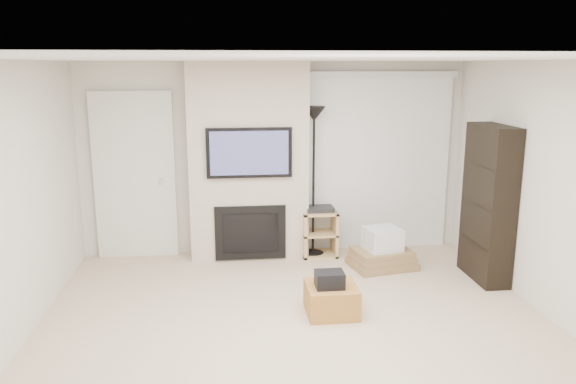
{
  "coord_description": "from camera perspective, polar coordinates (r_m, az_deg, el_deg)",
  "views": [
    {
      "loc": [
        -0.65,
        -4.5,
        2.46
      ],
      "look_at": [
        0.0,
        1.2,
        1.15
      ],
      "focal_mm": 35.0,
      "sensor_mm": 36.0,
      "label": 1
    }
  ],
  "objects": [
    {
      "name": "floor",
      "position": [
        5.17,
        1.57,
        -15.55
      ],
      "size": [
        5.0,
        5.5,
        0.0
      ],
      "primitive_type": "cube",
      "color": "beige",
      "rests_on": "ground"
    },
    {
      "name": "ceiling",
      "position": [
        4.55,
        1.77,
        13.36
      ],
      "size": [
        5.0,
        5.5,
        0.0
      ],
      "primitive_type": "cube",
      "color": "white",
      "rests_on": "wall_back"
    },
    {
      "name": "wall_back",
      "position": [
        7.38,
        -1.38,
        3.42
      ],
      "size": [
        5.0,
        0.0,
        2.5
      ],
      "primitive_type": "cube",
      "rotation": [
        1.57,
        0.0,
        0.0
      ],
      "color": "silver",
      "rests_on": "ground"
    },
    {
      "name": "hvac_vent",
      "position": [
        5.41,
        4.83,
        13.21
      ],
      "size": [
        0.35,
        0.18,
        0.01
      ],
      "primitive_type": "cube",
      "color": "silver",
      "rests_on": "ceiling"
    },
    {
      "name": "ottoman",
      "position": [
        5.76,
        4.43,
        -10.81
      ],
      "size": [
        0.5,
        0.5,
        0.3
      ],
      "primitive_type": "cube",
      "rotation": [
        0.0,
        0.0,
        0.0
      ],
      "color": "#A56F30",
      "rests_on": "floor"
    },
    {
      "name": "black_bag",
      "position": [
        5.63,
        4.25,
        -8.85
      ],
      "size": [
        0.28,
        0.22,
        0.16
      ],
      "primitive_type": "cube",
      "rotation": [
        0.0,
        0.0,
        0.0
      ],
      "color": "black",
      "rests_on": "ottoman"
    },
    {
      "name": "fireplace_wall",
      "position": [
        7.15,
        -4.02,
        2.97
      ],
      "size": [
        1.5,
        0.47,
        2.5
      ],
      "color": "beige",
      "rests_on": "floor"
    },
    {
      "name": "entry_door",
      "position": [
        7.44,
        -15.29,
        1.51
      ],
      "size": [
        1.02,
        0.11,
        2.14
      ],
      "color": "silver",
      "rests_on": "floor"
    },
    {
      "name": "vertical_blinds",
      "position": [
        7.58,
        9.28,
        3.68
      ],
      "size": [
        1.98,
        0.1,
        2.37
      ],
      "color": "silver",
      "rests_on": "floor"
    },
    {
      "name": "floor_lamp",
      "position": [
        7.12,
        2.65,
        5.36
      ],
      "size": [
        0.29,
        0.29,
        1.95
      ],
      "color": "black",
      "rests_on": "floor"
    },
    {
      "name": "av_stand",
      "position": [
        7.36,
        3.2,
        -3.85
      ],
      "size": [
        0.45,
        0.38,
        0.66
      ],
      "color": "tan",
      "rests_on": "floor"
    },
    {
      "name": "box_stack",
      "position": [
        7.06,
        9.53,
        -6.06
      ],
      "size": [
        0.84,
        0.7,
        0.5
      ],
      "color": "olive",
      "rests_on": "floor"
    },
    {
      "name": "bookshelf",
      "position": [
        6.82,
        19.7,
        -1.13
      ],
      "size": [
        0.3,
        0.8,
        1.8
      ],
      "color": "black",
      "rests_on": "floor"
    }
  ]
}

